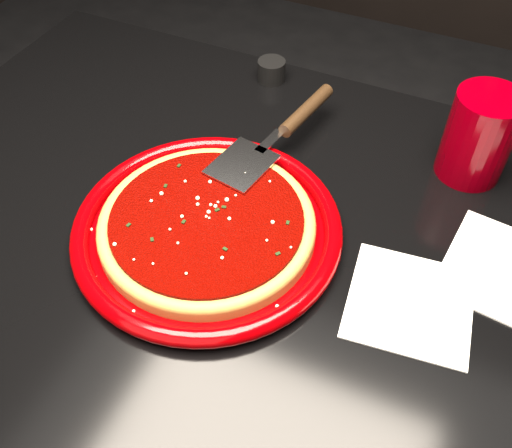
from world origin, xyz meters
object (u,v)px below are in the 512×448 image
(table, at_px, (253,356))
(cup, at_px, (479,136))
(pizza_server, at_px, (278,134))
(ramekin, at_px, (271,71))
(plate, at_px, (207,228))

(table, height_order, cup, cup)
(table, relative_size, cup, 8.70)
(pizza_server, xyz_separation_m, ramekin, (-0.09, 0.19, -0.03))
(pizza_server, height_order, ramekin, pizza_server)
(cup, bearing_deg, pizza_server, -161.74)
(cup, distance_m, ramekin, 0.39)
(table, distance_m, plate, 0.39)
(table, relative_size, pizza_server, 3.72)
(cup, relative_size, ramekin, 2.75)
(plate, distance_m, ramekin, 0.39)
(pizza_server, relative_size, cup, 2.34)
(plate, height_order, pizza_server, pizza_server)
(table, height_order, ramekin, ramekin)
(table, bearing_deg, plate, -140.93)
(plate, xyz_separation_m, ramekin, (-0.07, 0.38, 0.01))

